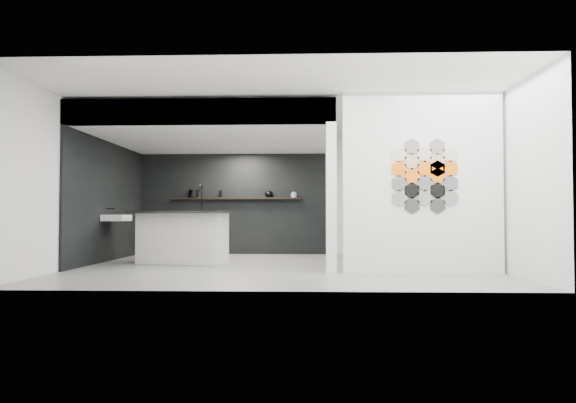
# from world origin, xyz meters

# --- Properties ---
(floor) EXTENTS (7.00, 6.00, 0.01)m
(floor) POSITION_xyz_m (0.00, 0.00, -0.01)
(floor) COLOR slate
(partition_panel) EXTENTS (2.45, 0.15, 2.80)m
(partition_panel) POSITION_xyz_m (2.23, -1.00, 1.40)
(partition_panel) COLOR silver
(partition_panel) RESTS_ON floor
(bay_clad_back) EXTENTS (4.40, 0.04, 2.35)m
(bay_clad_back) POSITION_xyz_m (-1.30, 2.97, 1.18)
(bay_clad_back) COLOR black
(bay_clad_back) RESTS_ON floor
(bay_clad_left) EXTENTS (0.04, 4.00, 2.35)m
(bay_clad_left) POSITION_xyz_m (-3.47, 1.00, 1.18)
(bay_clad_left) COLOR black
(bay_clad_left) RESTS_ON floor
(bulkhead) EXTENTS (4.40, 4.00, 0.40)m
(bulkhead) POSITION_xyz_m (-1.30, 1.00, 2.55)
(bulkhead) COLOR silver
(bulkhead) RESTS_ON corner_column
(corner_column) EXTENTS (0.16, 0.16, 2.35)m
(corner_column) POSITION_xyz_m (0.82, -1.00, 1.18)
(corner_column) COLOR silver
(corner_column) RESTS_ON floor
(fascia_beam) EXTENTS (4.40, 0.16, 0.40)m
(fascia_beam) POSITION_xyz_m (-1.30, -0.92, 2.55)
(fascia_beam) COLOR silver
(fascia_beam) RESTS_ON corner_column
(wall_basin) EXTENTS (0.40, 0.60, 0.12)m
(wall_basin) POSITION_xyz_m (-3.24, 0.80, 0.85)
(wall_basin) COLOR silver
(wall_basin) RESTS_ON bay_clad_left
(display_shelf) EXTENTS (3.00, 0.15, 0.04)m
(display_shelf) POSITION_xyz_m (-1.20, 2.87, 1.30)
(display_shelf) COLOR black
(display_shelf) RESTS_ON bay_clad_back
(kitchen_island) EXTENTS (1.98, 1.21, 1.49)m
(kitchen_island) POSITION_xyz_m (-1.90, 0.56, 0.50)
(kitchen_island) COLOR silver
(kitchen_island) RESTS_ON floor
(stockpot) EXTENTS (0.27, 0.27, 0.18)m
(stockpot) POSITION_xyz_m (-2.20, 2.87, 1.41)
(stockpot) COLOR black
(stockpot) RESTS_ON display_shelf
(kettle) EXTENTS (0.23, 0.23, 0.16)m
(kettle) POSITION_xyz_m (-0.43, 2.87, 1.40)
(kettle) COLOR black
(kettle) RESTS_ON display_shelf
(glass_bowl) EXTENTS (0.17, 0.17, 0.10)m
(glass_bowl) POSITION_xyz_m (0.15, 2.87, 1.37)
(glass_bowl) COLOR gray
(glass_bowl) RESTS_ON display_shelf
(glass_vase) EXTENTS (0.10, 0.10, 0.12)m
(glass_vase) POSITION_xyz_m (0.15, 2.87, 1.38)
(glass_vase) COLOR gray
(glass_vase) RESTS_ON display_shelf
(bottle_dark) EXTENTS (0.08, 0.08, 0.17)m
(bottle_dark) POSITION_xyz_m (-1.56, 2.87, 1.40)
(bottle_dark) COLOR black
(bottle_dark) RESTS_ON display_shelf
(utensil_cup) EXTENTS (0.09, 0.09, 0.09)m
(utensil_cup) POSITION_xyz_m (-2.25, 2.87, 1.37)
(utensil_cup) COLOR black
(utensil_cup) RESTS_ON display_shelf
(hex_tile_cluster) EXTENTS (1.04, 0.02, 1.16)m
(hex_tile_cluster) POSITION_xyz_m (2.26, -1.09, 1.50)
(hex_tile_cluster) COLOR silver
(hex_tile_cluster) RESTS_ON partition_panel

